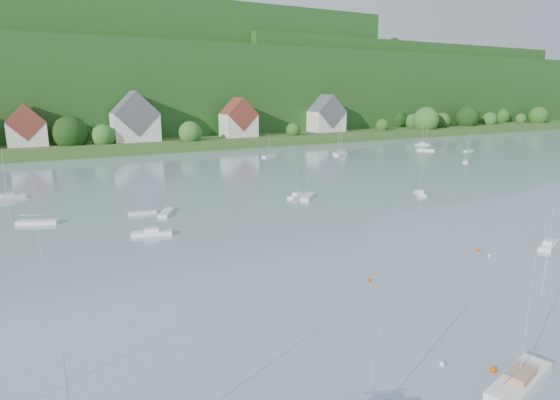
% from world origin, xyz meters
% --- Properties ---
extents(far_shore_strip, '(600.00, 60.00, 3.00)m').
position_xyz_m(far_shore_strip, '(0.00, 200.00, 1.50)').
color(far_shore_strip, '#355720').
rests_on(far_shore_strip, ground).
extents(forested_ridge, '(620.00, 181.22, 69.89)m').
position_xyz_m(forested_ridge, '(0.39, 268.57, 22.89)').
color(forested_ridge, '#163D13').
rests_on(forested_ridge, ground).
extents(village_building_1, '(12.00, 9.36, 14.00)m').
position_xyz_m(village_building_1, '(-30.00, 189.00, 8.75)').
color(village_building_1, beige).
rests_on(village_building_1, far_shore_strip).
extents(village_building_2, '(16.00, 11.44, 18.00)m').
position_xyz_m(village_building_2, '(5.00, 188.00, 10.27)').
color(village_building_2, beige).
rests_on(village_building_2, far_shore_strip).
extents(village_building_3, '(13.00, 10.40, 15.50)m').
position_xyz_m(village_building_3, '(45.00, 186.00, 9.43)').
color(village_building_3, beige).
rests_on(village_building_3, far_shore_strip).
extents(village_building_4, '(15.00, 10.40, 16.50)m').
position_xyz_m(village_building_4, '(90.00, 190.00, 9.59)').
color(village_building_4, beige).
rests_on(village_building_4, far_shore_strip).
extents(near_sailboat_2, '(7.53, 3.77, 9.79)m').
position_xyz_m(near_sailboat_2, '(-1.17, 30.17, 0.49)').
color(near_sailboat_2, white).
rests_on(near_sailboat_2, ground).
extents(near_sailboat_3, '(5.56, 3.42, 7.27)m').
position_xyz_m(near_sailboat_3, '(30.39, 47.89, 0.41)').
color(near_sailboat_3, white).
rests_on(near_sailboat_3, ground).
extents(mooring_buoy_0, '(0.50, 0.50, 0.50)m').
position_xyz_m(mooring_buoy_0, '(-1.25, 32.24, 0.00)').
color(mooring_buoy_0, '#DC4600').
rests_on(mooring_buoy_0, ground).
extents(mooring_buoy_1, '(0.44, 0.44, 0.44)m').
position_xyz_m(mooring_buoy_1, '(-4.02, 34.63, 0.00)').
color(mooring_buoy_1, silver).
rests_on(mooring_buoy_1, ground).
extents(mooring_buoy_2, '(0.49, 0.49, 0.49)m').
position_xyz_m(mooring_buoy_2, '(20.61, 51.21, 0.00)').
color(mooring_buoy_2, '#DC4600').
rests_on(mooring_buoy_2, ground).
extents(mooring_buoy_3, '(0.45, 0.45, 0.45)m').
position_xyz_m(mooring_buoy_3, '(1.49, 50.23, 0.00)').
color(mooring_buoy_3, '#DC4600').
rests_on(mooring_buoy_3, ground).
extents(mooring_buoy_4, '(0.43, 0.43, 0.43)m').
position_xyz_m(mooring_buoy_4, '(20.20, 49.22, 0.00)').
color(mooring_buoy_4, silver).
rests_on(mooring_buoy_4, ground).
extents(far_sailboat_cluster, '(201.12, 75.43, 8.71)m').
position_xyz_m(far_sailboat_cluster, '(17.73, 116.67, 0.37)').
color(far_sailboat_cluster, white).
rests_on(far_sailboat_cluster, ground).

